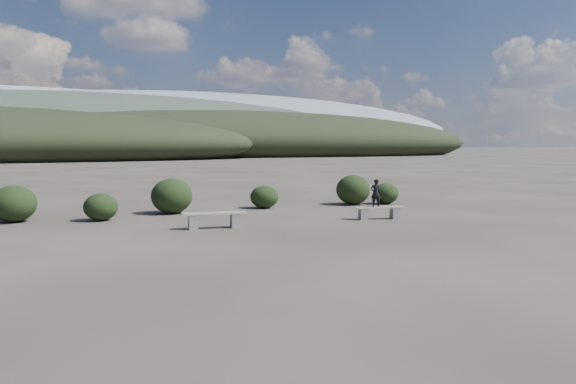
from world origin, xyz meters
name	(u,v)px	position (x,y,z in m)	size (l,w,h in m)	color
ground	(359,251)	(0.00, 0.00, 0.00)	(1200.00, 1200.00, 0.00)	#2C2622
bench_left	(214,219)	(-2.04, 4.76, 0.28)	(1.89, 0.62, 0.46)	slate
bench_right	(379,212)	(3.46, 4.59, 0.25)	(1.68, 0.67, 0.41)	slate
seated_person	(376,193)	(3.34, 4.61, 0.86)	(0.33, 0.22, 0.91)	black
shrub_a	(101,207)	(-4.92, 7.84, 0.44)	(1.08, 1.08, 0.88)	black
shrub_b	(172,196)	(-2.43, 8.85, 0.62)	(1.46, 1.46, 1.25)	black
shrub_c	(264,197)	(1.19, 9.12, 0.44)	(1.09, 1.09, 0.88)	black
shrub_d	(353,190)	(5.00, 8.93, 0.61)	(1.39, 1.39, 1.21)	black
shrub_e	(386,193)	(6.37, 8.62, 0.43)	(1.04, 1.04, 0.87)	black
shrub_f	(14,204)	(-7.45, 8.59, 0.58)	(1.38, 1.38, 1.16)	black
mountain_ridges	(42,131)	(-7.48, 339.06, 10.84)	(500.00, 400.00, 56.00)	black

